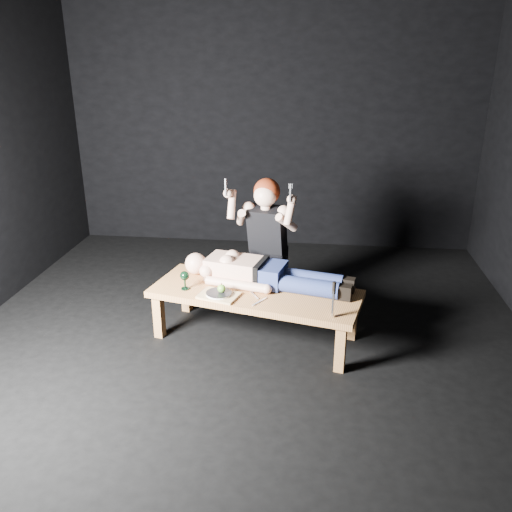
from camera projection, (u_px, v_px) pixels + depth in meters
The scene contains 13 objects.
ground at pixel (246, 337), 4.63m from camera, with size 5.00×5.00×0.00m, color black.
back_wall at pixel (272, 126), 6.40m from camera, with size 5.00×5.00×0.00m, color black.
table at pixel (255, 314), 4.56m from camera, with size 1.78×0.67×0.45m, color #BF8748.
lying_man at pixel (267, 271), 4.56m from camera, with size 1.70×0.52×0.25m, color tan, non-canonical shape.
kneeling_woman at pixel (270, 242), 4.97m from camera, with size 0.71×0.80×1.34m, color black, non-canonical shape.
serving_tray at pixel (219, 295), 4.37m from camera, with size 0.32×0.23×0.02m, color tan.
plate at pixel (219, 294), 4.37m from camera, with size 0.21×0.21×0.02m, color white.
apple at pixel (222, 288), 4.36m from camera, with size 0.07×0.07×0.07m, color #4B8B19.
goblet at pixel (185, 280), 4.48m from camera, with size 0.08×0.08×0.17m, color black, non-canonical shape.
fork_flat at pixel (202, 292), 4.45m from camera, with size 0.02×0.19×0.01m, color #B2B2B7.
knife_flat at pixel (260, 302), 4.28m from camera, with size 0.02×0.19×0.01m, color #B2B2B7.
spoon_flat at pixel (254, 295), 4.40m from camera, with size 0.02×0.19×0.01m, color #B2B2B7.
carving_knife at pixel (333, 300), 3.99m from camera, with size 0.04×0.04×0.30m, color #B2B2B7, non-canonical shape.
Camera 1 is at (0.55, -4.02, 2.36)m, focal length 36.88 mm.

